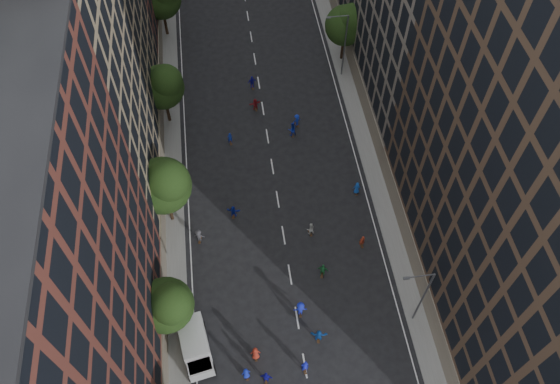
{
  "coord_description": "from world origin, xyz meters",
  "views": [
    {
      "loc": [
        -4.24,
        -5.8,
        48.07
      ],
      "look_at": [
        0.18,
        26.51,
        2.0
      ],
      "focal_mm": 35.0,
      "sensor_mm": 36.0,
      "label": 1
    }
  ],
  "objects_px": {
    "skater_0": "(246,373)",
    "streetlamp_near": "(422,295)",
    "streetlamp_far": "(343,43)",
    "skater_1": "(305,366)",
    "cargo_van": "(195,346)"
  },
  "relations": [
    {
      "from": "skater_0",
      "to": "streetlamp_near",
      "type": "bearing_deg",
      "value": -178.97
    },
    {
      "from": "streetlamp_far",
      "to": "skater_1",
      "type": "xyz_separation_m",
      "value": [
        -10.46,
        -36.33,
        -4.22
      ]
    },
    {
      "from": "streetlamp_far",
      "to": "skater_0",
      "type": "xyz_separation_m",
      "value": [
        -15.55,
        -36.21,
        -4.37
      ]
    },
    {
      "from": "cargo_van",
      "to": "skater_0",
      "type": "bearing_deg",
      "value": -43.47
    },
    {
      "from": "cargo_van",
      "to": "skater_1",
      "type": "relative_size",
      "value": 2.88
    },
    {
      "from": "skater_0",
      "to": "streetlamp_far",
      "type": "bearing_deg",
      "value": -123.87
    },
    {
      "from": "skater_1",
      "to": "streetlamp_near",
      "type": "bearing_deg",
      "value": -167.47
    },
    {
      "from": "streetlamp_near",
      "to": "skater_0",
      "type": "xyz_separation_m",
      "value": [
        -15.55,
        -3.21,
        -4.37
      ]
    },
    {
      "from": "streetlamp_near",
      "to": "skater_0",
      "type": "height_order",
      "value": "streetlamp_near"
    },
    {
      "from": "streetlamp_near",
      "to": "skater_1",
      "type": "xyz_separation_m",
      "value": [
        -10.46,
        -3.33,
        -4.22
      ]
    },
    {
      "from": "streetlamp_far",
      "to": "skater_1",
      "type": "distance_m",
      "value": 38.04
    },
    {
      "from": "streetlamp_near",
      "to": "streetlamp_far",
      "type": "distance_m",
      "value": 33.0
    },
    {
      "from": "skater_1",
      "to": "skater_0",
      "type": "bearing_deg",
      "value": -6.45
    },
    {
      "from": "streetlamp_far",
      "to": "cargo_van",
      "type": "bearing_deg",
      "value": -120.5
    },
    {
      "from": "cargo_van",
      "to": "skater_0",
      "type": "height_order",
      "value": "cargo_van"
    }
  ]
}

